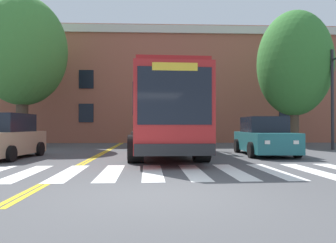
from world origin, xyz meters
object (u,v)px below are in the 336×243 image
Objects in this scene: car_white_behind_bus at (170,132)px; street_tree_curbside_large at (294,64)px; traffic_light_overhead at (172,88)px; car_tan_near_lane at (6,138)px; city_bus at (162,113)px; car_teal_far_lane at (264,137)px; street_tree_curbside_small at (22,51)px.

car_white_behind_bus is 0.56× the size of street_tree_curbside_large.
car_tan_near_lane is at bearing -143.43° from traffic_light_overhead.
street_tree_curbside_large is (8.07, 4.39, 3.19)m from city_bus.
car_tan_near_lane is 0.89× the size of car_white_behind_bus.
city_bus is 4.74m from car_teal_far_lane.
car_teal_far_lane is 0.98× the size of car_white_behind_bus.
car_tan_near_lane reaches higher than car_white_behind_bus.
car_teal_far_lane is at bearing -5.87° from city_bus.
traffic_light_overhead is at bearing 79.77° from city_bus.
car_white_behind_bus is at bearing 142.28° from street_tree_curbside_large.
street_tree_curbside_small reaches higher than car_tan_near_lane.
city_bus is 2.60× the size of car_tan_near_lane.
car_tan_near_lane is at bearing -121.30° from car_white_behind_bus.
car_white_behind_bus is at bearing 85.51° from city_bus.
street_tree_curbside_small reaches higher than city_bus.
traffic_light_overhead is at bearing -91.36° from car_white_behind_bus.
car_tan_near_lane is 0.78× the size of traffic_light_overhead.
car_white_behind_bus reaches higher than car_teal_far_lane.
city_bus reaches higher than car_tan_near_lane.
car_tan_near_lane is at bearing -173.88° from car_teal_far_lane.
car_tan_near_lane is at bearing -157.24° from street_tree_curbside_large.
car_teal_far_lane is at bearing -24.38° from street_tree_curbside_small.
city_bus is at bearing 174.13° from car_teal_far_lane.
city_bus is 3.90m from traffic_light_overhead.
street_tree_curbside_small is at bearing 167.94° from traffic_light_overhead.
traffic_light_overhead is 7.66m from street_tree_curbside_large.
traffic_light_overhead is (-0.15, -6.52, 2.66)m from car_white_behind_bus.
car_tan_near_lane reaches higher than car_teal_far_lane.
car_teal_far_lane is (4.58, -0.47, -1.10)m from city_bus.
street_tree_curbside_large reaches higher than traffic_light_overhead.
car_white_behind_bus is at bearing 109.88° from car_teal_far_lane.
street_tree_curbside_small reaches higher than street_tree_curbside_large.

